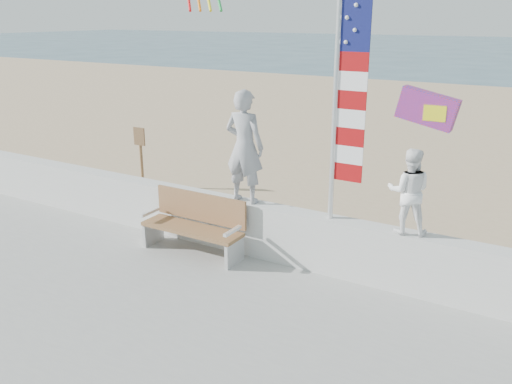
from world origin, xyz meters
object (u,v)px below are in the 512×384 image
(flag, at_px, (344,93))
(child, at_px, (409,191))
(adult, at_px, (244,147))
(bench, at_px, (195,223))

(flag, bearing_deg, child, 0.02)
(adult, bearing_deg, flag, 178.79)
(child, relative_size, bench, 0.68)
(adult, relative_size, child, 1.51)
(adult, distance_m, bench, 1.57)
(bench, distance_m, flag, 3.34)
(flag, bearing_deg, bench, -169.17)
(child, relative_size, flag, 0.35)
(flag, bearing_deg, adult, 179.99)
(bench, bearing_deg, adult, 32.54)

